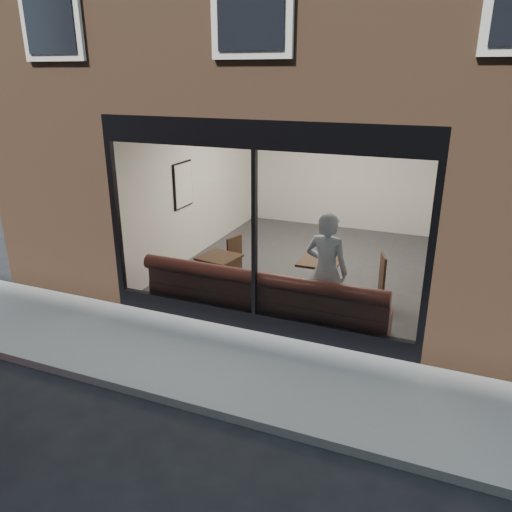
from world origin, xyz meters
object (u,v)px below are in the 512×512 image
at_px(person, 326,271).
at_px(cafe_table_right, 319,262).
at_px(cafe_chair_left, 227,270).
at_px(cafe_table_left, 219,257).
at_px(cafe_chair_right, 369,294).
at_px(banquette, 264,307).

bearing_deg(person, cafe_table_right, -61.73).
bearing_deg(cafe_chair_left, cafe_table_left, 119.11).
relative_size(cafe_table_right, cafe_chair_left, 1.71).
xyz_separation_m(cafe_table_right, cafe_chair_right, (0.87, 0.09, -0.50)).
relative_size(banquette, cafe_table_right, 5.87).
distance_m(cafe_table_left, cafe_chair_left, 0.83).
xyz_separation_m(cafe_table_left, cafe_chair_right, (2.56, 0.55, -0.50)).
xyz_separation_m(person, cafe_table_left, (-2.02, 0.38, -0.19)).
height_order(cafe_table_left, cafe_table_right, cafe_table_right).
distance_m(cafe_chair_left, cafe_chair_right, 2.72).
bearing_deg(cafe_chair_left, cafe_chair_right, -166.67).
distance_m(banquette, cafe_table_left, 1.31).
relative_size(banquette, person, 2.15).
relative_size(person, cafe_chair_left, 4.66).
bearing_deg(cafe_table_left, cafe_chair_left, 103.92).
bearing_deg(cafe_table_right, banquette, -121.69).
bearing_deg(cafe_table_left, banquette, -27.29).
relative_size(cafe_chair_left, cafe_chair_right, 1.03).
bearing_deg(cafe_chair_right, cafe_table_left, -6.17).
bearing_deg(banquette, cafe_chair_left, 135.86).
bearing_deg(banquette, person, 10.38).
relative_size(person, cafe_chair_right, 4.79).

